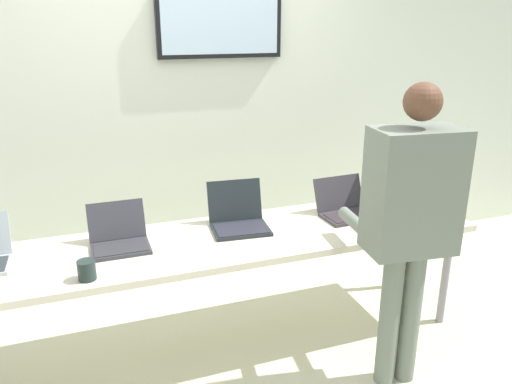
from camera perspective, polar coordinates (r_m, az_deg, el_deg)
ground at (r=3.30m, az=-3.51°, el=-17.09°), size 8.00×8.00×0.04m
back_wall at (r=3.83m, az=-8.64°, el=8.24°), size 8.00×0.11×2.41m
workbench at (r=2.94m, az=-3.78°, el=-6.05°), size 3.06×0.70×0.72m
equipment_box at (r=3.50m, az=16.17°, el=1.09°), size 0.39×0.37×0.34m
laptop_station_1 at (r=2.89m, az=-15.29°, el=-5.02°), size 0.31×0.31×0.22m
laptop_station_2 at (r=3.04m, az=-2.02°, el=-2.96°), size 0.36×0.36×0.26m
laptop_station_3 at (r=3.29m, az=10.15°, el=-1.70°), size 0.36×0.32×0.23m
person at (r=2.64m, az=17.08°, el=-2.29°), size 0.49×0.63×1.65m
coffee_mug at (r=2.59m, az=-18.68°, el=-8.41°), size 0.09×0.09×0.10m
paper_sheet at (r=3.27m, az=16.72°, el=-3.36°), size 0.27×0.34×0.00m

